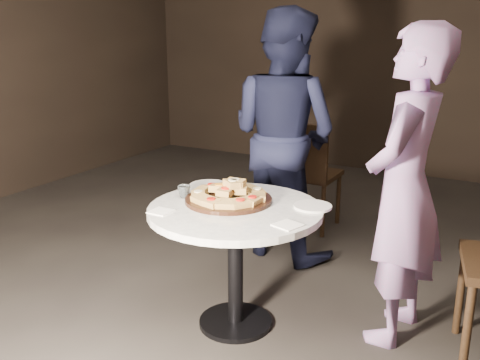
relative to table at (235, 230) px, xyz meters
The scene contains 12 objects.
floor 0.55m from the table, 106.10° to the left, with size 7.00×7.00×0.00m, color black.
table is the anchor object (origin of this frame).
serving_board 0.17m from the table, 140.50° to the left, with size 0.45×0.45×0.02m, color black.
focaccia_pile 0.20m from the table, 138.94° to the left, with size 0.41×0.41×0.11m.
plate_left 0.41m from the table, 141.68° to the left, with size 0.22×0.22×0.01m, color white.
plate_right 0.41m from the table, 28.05° to the left, with size 0.19×0.19×0.01m, color white.
water_glass 0.35m from the table, behind, with size 0.07×0.07×0.07m, color silver.
napkin_near 0.39m from the table, 139.99° to the right, with size 0.10×0.10×0.01m, color white.
napkin_far 0.38m from the table, 18.65° to the right, with size 0.11×0.11×0.01m, color white.
chair_far 1.51m from the table, 97.68° to the left, with size 0.41×0.43×0.86m.
diner_navy 1.09m from the table, 101.03° to the left, with size 0.81×0.63×1.68m, color black.
diner_teal 0.86m from the table, 23.32° to the left, with size 0.57×0.38×1.57m, color #82659C.
Camera 1 is at (1.28, -2.33, 1.54)m, focal length 40.00 mm.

